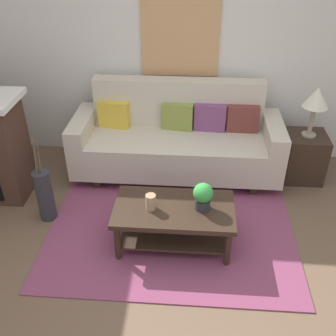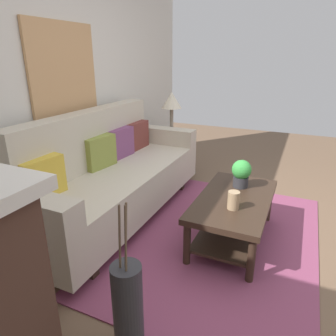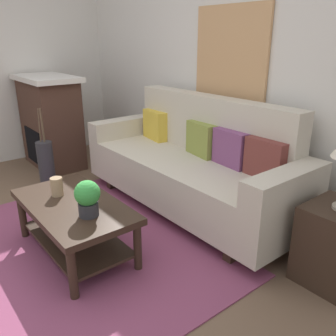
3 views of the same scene
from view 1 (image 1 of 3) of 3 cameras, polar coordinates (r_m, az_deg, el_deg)
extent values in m
plane|color=brown|center=(3.64, -0.14, -14.68)|extent=(9.25, 9.25, 0.00)
cube|color=silver|center=(4.80, 1.86, 16.79)|extent=(5.25, 0.10, 2.70)
cube|color=#843D5B|center=(3.99, 0.40, -9.31)|extent=(2.42, 1.70, 0.01)
cube|color=beige|center=(4.66, 1.21, 2.42)|extent=(1.98, 0.84, 0.40)
cube|color=beige|center=(4.72, 1.50, 9.42)|extent=(1.98, 0.20, 0.56)
cube|color=beige|center=(4.78, -11.95, 3.88)|extent=(0.20, 0.84, 0.60)
cube|color=beige|center=(4.69, 14.64, 2.90)|extent=(0.20, 0.84, 0.60)
cube|color=#332319|center=(4.91, -9.23, 0.17)|extent=(0.08, 0.74, 0.12)
cube|color=#332319|center=(4.84, 11.73, -0.67)|extent=(0.08, 0.74, 0.12)
cube|color=gold|center=(4.75, -7.78, 7.64)|extent=(0.37, 0.17, 0.32)
cube|color=olive|center=(4.65, 1.39, 7.42)|extent=(0.37, 0.17, 0.32)
cube|color=#7A4270|center=(4.65, 6.05, 7.23)|extent=(0.37, 0.15, 0.32)
cube|color=brown|center=(4.68, 10.68, 7.00)|extent=(0.36, 0.13, 0.32)
cube|color=#332319|center=(3.64, 0.88, -5.96)|extent=(1.10, 0.60, 0.05)
cube|color=#332319|center=(3.82, 0.84, -9.27)|extent=(0.98, 0.50, 0.02)
cylinder|color=#332319|center=(3.65, -7.23, -10.65)|extent=(0.06, 0.06, 0.38)
cylinder|color=#332319|center=(3.61, 8.56, -11.41)|extent=(0.06, 0.06, 0.38)
cylinder|color=#332319|center=(4.02, -5.96, -5.74)|extent=(0.06, 0.06, 0.38)
cylinder|color=#332319|center=(3.98, 8.18, -6.36)|extent=(0.06, 0.06, 0.38)
cylinder|color=tan|center=(3.57, -2.49, -4.89)|extent=(0.09, 0.09, 0.15)
cylinder|color=#2D2D33|center=(3.59, 4.98, -5.13)|extent=(0.14, 0.14, 0.10)
sphere|color=green|center=(3.52, 5.07, -3.57)|extent=(0.18, 0.18, 0.18)
cube|color=#332319|center=(4.90, 18.91, 1.58)|extent=(0.44, 0.44, 0.56)
cylinder|color=gray|center=(4.76, 19.53, 4.55)|extent=(0.16, 0.16, 0.02)
cylinder|color=gray|center=(4.69, 19.90, 6.32)|extent=(0.05, 0.05, 0.35)
cone|color=beige|center=(4.58, 20.58, 9.49)|extent=(0.28, 0.28, 0.22)
cylinder|color=#2D2D33|center=(4.20, -17.25, -3.79)|extent=(0.17, 0.17, 0.56)
cylinder|color=brown|center=(3.94, -18.06, 1.56)|extent=(0.03, 0.02, 0.36)
cylinder|color=brown|center=(3.97, -18.38, 1.70)|extent=(0.02, 0.02, 0.36)
cylinder|color=brown|center=(3.94, -18.55, 1.44)|extent=(0.04, 0.02, 0.36)
cube|color=tan|center=(4.70, 1.76, 18.00)|extent=(0.88, 0.03, 0.84)
camera|label=2|loc=(3.66, -41.03, 7.23)|focal=32.43mm
camera|label=3|loc=(3.08, 48.85, 0.47)|focal=37.87mm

